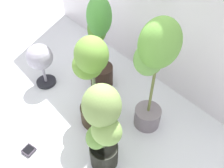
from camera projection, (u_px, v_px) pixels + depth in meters
The scene contains 7 objects.
ground_plane at pixel (85, 127), 1.90m from camera, with size 8.00×8.00×0.00m, color silver.
potted_plant_center at pixel (92, 79), 1.65m from camera, with size 0.38×0.32×0.79m.
potted_plant_front_right at pixel (102, 125), 1.38m from camera, with size 0.34×0.29×0.74m.
potted_plant_back_right at pixel (154, 65), 1.51m from camera, with size 0.36×0.32×0.94m.
potted_plant_back_left at pixel (100, 42), 1.93m from camera, with size 0.29×0.26×0.85m.
hygrometer_box at pixel (29, 150), 1.74m from camera, with size 0.10×0.10×0.03m.
floor_fan at pixel (40, 59), 2.04m from camera, with size 0.24×0.24×0.42m.
Camera 1 is at (0.97, -0.55, 1.58)m, focal length 38.41 mm.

